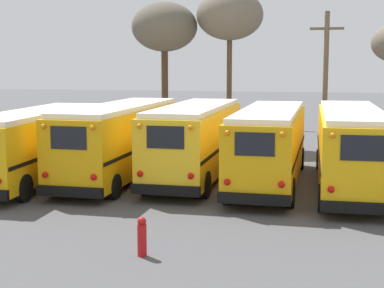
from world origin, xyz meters
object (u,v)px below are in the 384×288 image
Objects in this scene: bare_tree_2 at (164,28)px; bare_tree_3 at (230,16)px; school_bus_3 at (270,143)px; school_bus_0 at (37,143)px; utility_pole at (325,80)px; fire_hydrant at (142,236)px; school_bus_2 at (195,139)px; school_bus_4 at (351,146)px; school_bus_1 at (120,139)px.

bare_tree_3 is at bearing 6.66° from bare_tree_2.
school_bus_3 is 1.20× the size of bare_tree_2.
school_bus_0 is 1.17× the size of bare_tree_2.
school_bus_3 is at bearing -103.00° from utility_pole.
school_bus_3 is 12.96m from bare_tree_3.
school_bus_3 reaches higher than fire_hydrant.
school_bus_2 is at bearing 173.26° from school_bus_3.
school_bus_2 is 6.39m from school_bus_4.
school_bus_2 is 9.32× the size of fire_hydrant.
school_bus_3 is at bearing 76.76° from fire_hydrant.
school_bus_2 is 10.29m from fire_hydrant.
school_bus_1 is at bearing -171.63° from school_bus_2.
bare_tree_3 reaches higher than school_bus_1.
school_bus_2 reaches higher than school_bus_0.
school_bus_4 is (3.19, -0.02, 0.01)m from school_bus_3.
bare_tree_3 reaches higher than school_bus_0.
school_bus_0 is 12.84m from school_bus_4.
utility_pole is (5.29, 8.74, 2.29)m from school_bus_2.
school_bus_3 is (3.19, -0.38, -0.03)m from school_bus_2.
utility_pole is 19.74m from fire_hydrant.
school_bus_2 is at bearing -121.20° from utility_pole.
school_bus_1 is at bearing 112.73° from fire_hydrant.
bare_tree_3 is (-6.68, 10.98, 5.97)m from school_bus_4.
school_bus_1 reaches higher than school_bus_0.
utility_pole is at bearing 58.80° from school_bus_2.
school_bus_0 reaches higher than fire_hydrant.
bare_tree_2 is (-0.97, 10.60, 5.28)m from school_bus_1.
bare_tree_2 is at bearing 112.29° from school_bus_2.
school_bus_1 reaches higher than fire_hydrant.
utility_pole is (-1.08, 9.14, 2.31)m from school_bus_4.
utility_pole is 0.90× the size of bare_tree_2.
bare_tree_2 reaches higher than school_bus_4.
school_bus_1 is 0.96× the size of school_bus_4.
bare_tree_2 reaches higher than fire_hydrant.
school_bus_4 is (6.38, -0.40, -0.02)m from school_bus_2.
school_bus_1 is 1.22× the size of bare_tree_2.
school_bus_1 reaches higher than school_bus_2.
school_bus_1 is at bearing 24.24° from school_bus_0.
bare_tree_3 is at bearing 91.62° from school_bus_2.
school_bus_2 is 12.15m from bare_tree_2.
school_bus_3 is (9.56, 1.53, 0.07)m from school_bus_0.
bare_tree_3 is at bearing 161.75° from utility_pole.
bare_tree_2 is at bearing 95.21° from school_bus_1.
school_bus_2 is 0.94× the size of school_bus_3.
bare_tree_2 is at bearing 103.92° from fire_hydrant.
bare_tree_2 is (-4.15, 10.13, 5.27)m from school_bus_2.
utility_pole reaches higher than school_bus_4.
bare_tree_2 is at bearing -173.34° from bare_tree_3.
fire_hydrant is at bearing -85.06° from school_bus_2.
fire_hydrant is at bearing -48.76° from school_bus_0.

